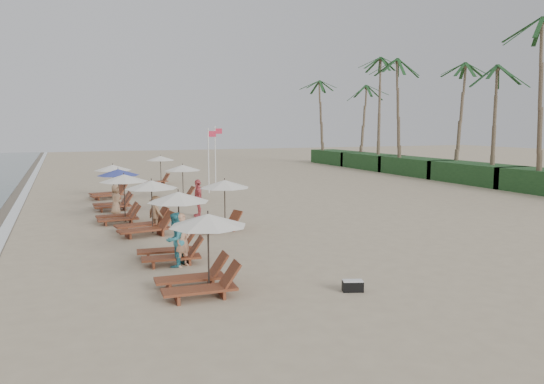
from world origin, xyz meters
name	(u,v)px	position (x,y,z in m)	size (l,w,h in m)	color
ground	(307,245)	(0.00, 0.00, 0.00)	(160.00, 160.00, 0.00)	tan
foam_line	(10,221)	(-11.20, 10.00, 0.01)	(0.50, 140.00, 0.02)	white
shrub_hedge	(475,173)	(22.00, 14.50, 0.80)	(3.20, 53.00, 1.60)	#193D1C
palm_row	(472,58)	(21.91, 15.40, 9.91)	(7.00, 52.00, 12.30)	brown
lounger_station_0	(200,255)	(-5.30, -4.11, 1.06)	(2.60, 2.19, 2.21)	brown
lounger_station_1	(172,229)	(-5.34, -0.44, 1.13)	(2.53, 2.12, 2.39)	brown
lounger_station_2	(145,210)	(-5.50, 4.55, 1.04)	(2.77, 2.34, 2.29)	brown
lounger_station_3	(120,198)	(-6.23, 7.64, 1.20)	(2.55, 2.30, 2.31)	brown
lounger_station_4	(114,189)	(-6.10, 11.79, 1.13)	(2.61, 2.31, 2.23)	brown
lounger_station_5	(109,182)	(-6.00, 16.50, 1.05)	(2.76, 2.41, 2.13)	brown
inland_station_0	(222,199)	(-2.27, 3.96, 1.40)	(2.67, 2.24, 2.22)	brown
inland_station_1	(180,179)	(-2.10, 13.42, 1.36)	(2.72, 2.24, 2.22)	brown
inland_station_2	(159,166)	(-1.69, 23.26, 1.42)	(2.65, 2.24, 2.22)	brown
beachgoer_near	(183,240)	(-5.16, -1.27, 0.89)	(0.65, 0.43, 1.78)	tan
beachgoer_mid_a	(175,240)	(-5.39, -1.18, 0.90)	(0.87, 0.68, 1.80)	teal
beachgoer_mid_b	(156,213)	(-4.96, 5.03, 0.77)	(1.00, 0.57, 1.55)	#97704D
beachgoer_far_a	(198,198)	(-2.38, 7.81, 0.96)	(1.12, 0.47, 1.91)	#D15359
beachgoer_far_b	(116,200)	(-6.21, 10.07, 0.78)	(0.76, 0.49, 1.56)	#A27958
duffel_bag	(353,286)	(-1.31, -5.64, 0.16)	(0.64, 0.47, 0.32)	black
flag_pole_near	(209,157)	(0.62, 16.68, 2.46)	(0.60, 0.08, 4.44)	silver
flag_pole_far	(216,153)	(2.10, 20.22, 2.54)	(0.60, 0.08, 4.59)	silver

